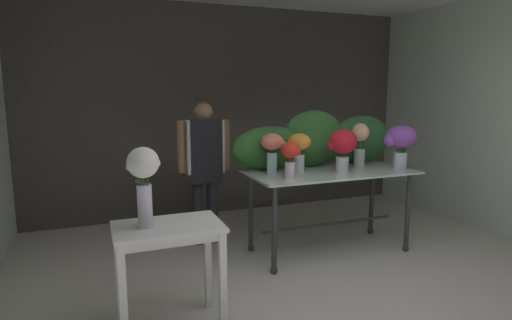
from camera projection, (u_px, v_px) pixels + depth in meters
ground_plane at (281, 256)px, 4.36m from camera, size 8.03×8.03×0.00m
wall_back at (226, 111)px, 5.81m from camera, size 5.39×0.12×2.79m
wall_right at (485, 114)px, 5.10m from camera, size 0.12×3.77×2.79m
display_table_glass at (330, 185)px, 4.37m from camera, size 1.72×0.81×0.87m
side_table_white at (168, 241)px, 2.93m from camera, size 0.74×0.48×0.77m
florist at (204, 158)px, 4.57m from camera, size 0.58×0.24×1.57m
foliage_backdrop at (317, 142)px, 4.56m from camera, size 1.91×0.30×0.61m
vase_peach_peonies at (359, 141)px, 4.57m from camera, size 0.21×0.19×0.47m
vase_sunset_roses at (299, 147)px, 4.22m from camera, size 0.24×0.23×0.40m
vase_violet_carnations at (400, 141)px, 4.37m from camera, size 0.35×0.30×0.46m
vase_coral_stock at (272, 148)px, 4.15m from camera, size 0.26×0.23×0.40m
vase_crimson_ranunculus at (342, 145)px, 4.23m from camera, size 0.30×0.28×0.44m
vase_scarlet_snapdragons at (290, 156)px, 3.94m from camera, size 0.20×0.18×0.35m
vase_white_roses_tall at (144, 177)px, 2.80m from camera, size 0.22×0.21×0.55m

